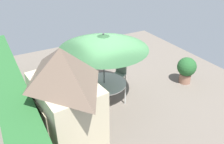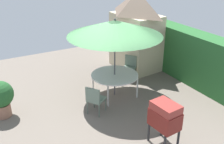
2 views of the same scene
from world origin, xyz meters
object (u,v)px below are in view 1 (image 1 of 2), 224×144
(bbq_grill, at_px, (80,51))
(chair_far_side, at_px, (85,110))
(garden_shed, at_px, (66,104))
(chair_near_shed, at_px, (120,73))
(patio_umbrella, at_px, (104,41))
(patio_table, at_px, (104,84))
(potted_plant_by_shed, at_px, (186,69))

(bbq_grill, distance_m, chair_far_side, 3.92)
(garden_shed, bearing_deg, chair_far_side, -44.01)
(bbq_grill, bearing_deg, chair_near_shed, -157.78)
(patio_umbrella, bearing_deg, patio_table, -26.57)
(chair_near_shed, bearing_deg, patio_table, 124.18)
(bbq_grill, height_order, potted_plant_by_shed, bbq_grill)
(patio_table, relative_size, chair_far_side, 1.74)
(patio_table, relative_size, bbq_grill, 1.30)
(chair_near_shed, height_order, chair_far_side, same)
(bbq_grill, bearing_deg, chair_far_side, 159.91)
(patio_umbrella, bearing_deg, potted_plant_by_shed, -97.65)
(patio_umbrella, xyz_separation_m, potted_plant_by_shed, (-0.47, -3.51, -1.68))
(chair_far_side, relative_size, potted_plant_by_shed, 0.81)
(patio_table, distance_m, patio_umbrella, 1.62)
(patio_umbrella, height_order, chair_far_side, patio_umbrella)
(garden_shed, relative_size, chair_near_shed, 3.46)
(chair_near_shed, bearing_deg, bbq_grill, 22.22)
(chair_near_shed, distance_m, chair_far_side, 2.70)
(potted_plant_by_shed, bearing_deg, garden_shed, 102.40)
(garden_shed, xyz_separation_m, chair_near_shed, (2.40, -3.01, -1.07))
(patio_table, xyz_separation_m, chair_near_shed, (0.73, -1.08, -0.19))
(garden_shed, relative_size, potted_plant_by_shed, 2.80)
(patio_table, xyz_separation_m, potted_plant_by_shed, (-0.47, -3.51, -0.07))
(bbq_grill, bearing_deg, garden_shed, 154.50)
(bbq_grill, xyz_separation_m, potted_plant_by_shed, (-3.31, -3.29, -0.20))
(garden_shed, relative_size, patio_umbrella, 1.05)
(patio_table, bearing_deg, patio_umbrella, 153.43)
(garden_shed, distance_m, patio_umbrella, 2.65)
(bbq_grill, xyz_separation_m, chair_far_side, (-3.67, 1.34, -0.33))
(patio_umbrella, xyz_separation_m, chair_near_shed, (0.73, -1.08, -1.80))
(patio_table, relative_size, potted_plant_by_shed, 1.40)
(garden_shed, xyz_separation_m, bbq_grill, (4.51, -2.15, -0.74))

